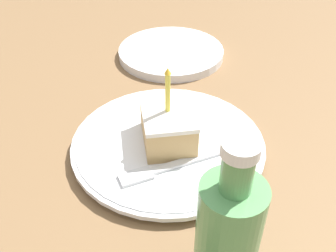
{
  "coord_description": "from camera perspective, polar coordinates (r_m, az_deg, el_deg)",
  "views": [
    {
      "loc": [
        -0.08,
        -0.46,
        0.4
      ],
      "look_at": [
        -0.01,
        -0.02,
        0.05
      ],
      "focal_mm": 42.0,
      "sensor_mm": 36.0,
      "label": 1
    }
  ],
  "objects": [
    {
      "name": "ground_plane",
      "position": [
        0.63,
        0.83,
        -3.75
      ],
      "size": [
        2.4,
        2.4,
        0.04
      ],
      "color": "brown",
      "rests_on": "ground"
    },
    {
      "name": "cake_slice",
      "position": [
        0.57,
        -0.03,
        0.09
      ],
      "size": [
        0.07,
        0.1,
        0.12
      ],
      "color": "tan",
      "rests_on": "plate"
    },
    {
      "name": "plate",
      "position": [
        0.59,
        0.0,
        -2.69
      ],
      "size": [
        0.29,
        0.29,
        0.02
      ],
      "color": "silver",
      "rests_on": "ground_plane"
    },
    {
      "name": "bottle",
      "position": [
        0.4,
        8.65,
        -15.34
      ],
      "size": [
        0.06,
        0.06,
        0.2
      ],
      "color": "#599959",
      "rests_on": "ground_plane"
    },
    {
      "name": "fork",
      "position": [
        0.54,
        0.26,
        -5.88
      ],
      "size": [
        0.17,
        0.06,
        0.0
      ],
      "color": "silver",
      "rests_on": "plate"
    },
    {
      "name": "side_plate",
      "position": [
        0.84,
        0.44,
        10.62
      ],
      "size": [
        0.22,
        0.22,
        0.02
      ],
      "color": "silver",
      "rests_on": "ground_plane"
    }
  ]
}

